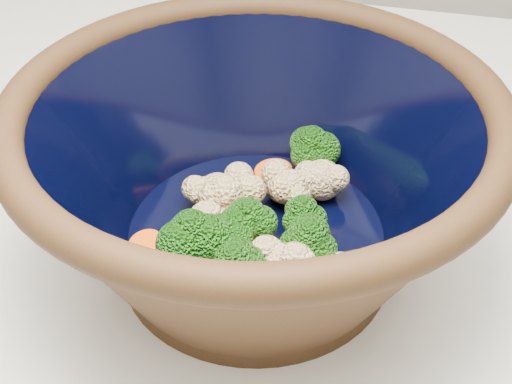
{
  "coord_description": "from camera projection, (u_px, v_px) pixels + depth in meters",
  "views": [
    {
      "loc": [
        0.1,
        -0.32,
        1.3
      ],
      "look_at": [
        0.0,
        0.08,
        0.97
      ],
      "focal_mm": 50.0,
      "sensor_mm": 36.0,
      "label": 1
    }
  ],
  "objects": [
    {
      "name": "mixing_bowl",
      "position": [
        256.0,
        176.0,
        0.52
      ],
      "size": [
        0.41,
        0.41,
        0.16
      ],
      "rotation": [
        0.0,
        0.0,
        0.24
      ],
      "color": "black",
      "rests_on": "counter"
    },
    {
      "name": "vegetable_pile",
      "position": [
        256.0,
        220.0,
        0.53
      ],
      "size": [
        0.16,
        0.19,
        0.06
      ],
      "color": "#608442",
      "rests_on": "mixing_bowl"
    }
  ]
}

